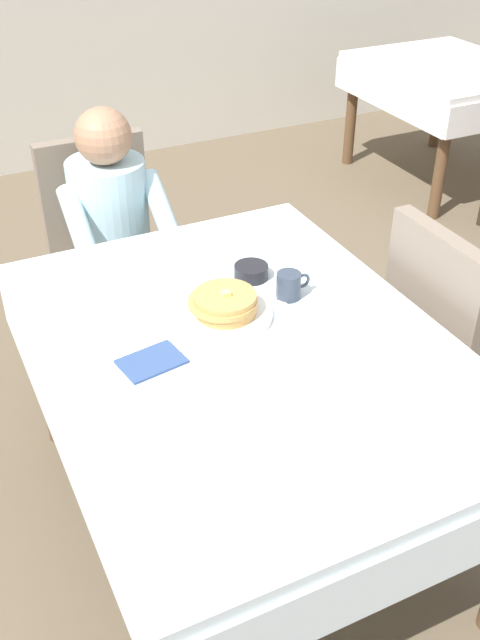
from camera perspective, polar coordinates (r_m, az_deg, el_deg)
The scene contains 14 objects.
ground_plane at distance 2.59m, azimuth 0.42°, elevation -15.11°, with size 14.00×14.00×0.00m, color brown.
dining_table_main at distance 2.13m, azimuth 0.49°, elevation -3.67°, with size 1.12×1.52×0.74m.
chair_diner at distance 3.11m, azimuth -10.41°, elevation 6.24°, with size 0.44×0.45×0.93m.
diner_person at distance 2.91m, azimuth -9.78°, elevation 7.37°, with size 0.40×0.43×1.12m.
chair_right_side at distance 2.58m, azimuth 16.04°, elevation -1.06°, with size 0.45×0.44×0.93m.
plate_breakfast at distance 2.18m, azimuth -1.12°, elevation 0.40°, with size 0.28×0.28×0.02m, color white.
breakfast_stack at distance 2.16m, azimuth -1.23°, elevation 1.31°, with size 0.21×0.20×0.07m.
cup_coffee at distance 2.26m, azimuth 3.84°, elevation 2.70°, with size 0.11×0.08×0.08m.
bowl_butter at distance 2.37m, azimuth 0.87°, elevation 3.77°, with size 0.11×0.11×0.04m, color black.
fork_left_of_plate at distance 2.11m, azimuth -5.58°, elevation -1.25°, with size 0.18×0.01×0.01m, color silver.
knife_right_of_plate at distance 2.24m, azimuth 3.51°, elevation 1.21°, with size 0.20×0.01×0.01m, color silver.
spoon_near_edge at distance 1.95m, azimuth 2.04°, elevation -4.43°, with size 0.15×0.01×0.01m, color silver.
napkin_folded at distance 2.02m, azimuth -6.88°, elevation -3.22°, with size 0.17×0.12×0.01m, color #334C7F.
background_table_far at distance 4.92m, azimuth 15.81°, elevation 17.26°, with size 0.92×1.12×0.74m.
Camera 1 is at (-0.75, -1.51, 1.96)m, focal length 41.23 mm.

